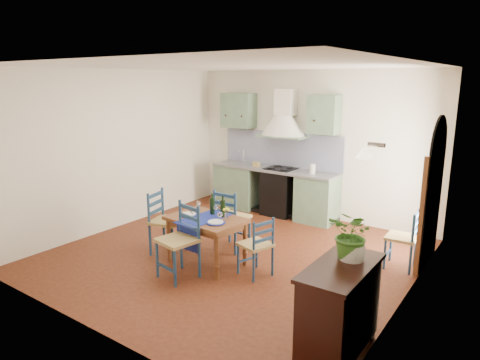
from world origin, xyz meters
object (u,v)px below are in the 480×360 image
object	(u,v)px
dining_table	(206,223)
potted_plant	(353,235)
chair_near	(180,240)
sideboard	(339,307)

from	to	relation	value
dining_table	potted_plant	bearing A→B (deg)	-17.09
dining_table	chair_near	world-z (taller)	same
sideboard	potted_plant	distance (m)	0.70
dining_table	potted_plant	xyz separation A→B (m)	(2.42, -0.75, 0.57)
dining_table	sideboard	size ratio (longest dim) A/B	1.08
dining_table	potted_plant	distance (m)	2.60
dining_table	sideboard	bearing A→B (deg)	-21.28
potted_plant	chair_near	bearing A→B (deg)	175.23
sideboard	potted_plant	size ratio (longest dim) A/B	2.14
chair_near	sideboard	bearing A→B (deg)	-9.25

